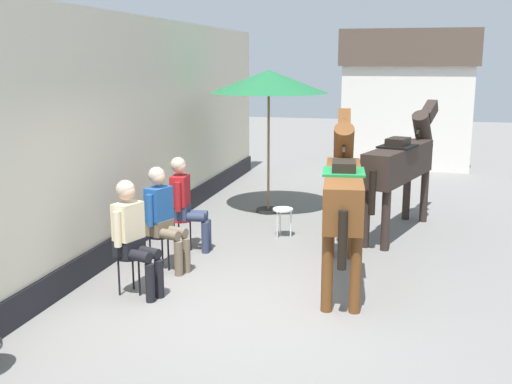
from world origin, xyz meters
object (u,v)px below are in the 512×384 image
(seated_visitor_near, at_px, (133,232))
(seated_visitor_far, at_px, (185,199))
(saddled_horse_near, at_px, (343,190))
(cafe_parasol, at_px, (269,82))
(saddled_horse_far, at_px, (402,162))
(seated_visitor_middle, at_px, (163,213))
(spare_stool_white, at_px, (283,212))

(seated_visitor_near, relative_size, seated_visitor_far, 1.00)
(saddled_horse_near, relative_size, cafe_parasol, 1.16)
(saddled_horse_near, bearing_deg, saddled_horse_far, 74.63)
(seated_visitor_near, xyz_separation_m, seated_visitor_middle, (-0.00, 0.92, 0.00))
(cafe_parasol, height_order, spare_stool_white, cafe_parasol)
(seated_visitor_middle, xyz_separation_m, cafe_parasol, (0.64, 3.45, 1.59))
(seated_visitor_near, relative_size, saddled_horse_near, 0.46)
(cafe_parasol, bearing_deg, spare_stool_white, -69.02)
(seated_visitor_middle, xyz_separation_m, saddled_horse_near, (2.33, 0.23, 0.38))
(saddled_horse_far, bearing_deg, spare_stool_white, -157.23)
(saddled_horse_far, relative_size, cafe_parasol, 1.13)
(saddled_horse_near, bearing_deg, spare_stool_white, 123.18)
(spare_stool_white, bearing_deg, seated_visitor_far, -139.72)
(seated_visitor_far, xyz_separation_m, saddled_horse_far, (3.02, 1.80, 0.38))
(seated_visitor_far, xyz_separation_m, cafe_parasol, (0.66, 2.58, 1.59))
(saddled_horse_near, distance_m, cafe_parasol, 3.83)
(seated_visitor_middle, relative_size, spare_stool_white, 3.02)
(seated_visitor_far, xyz_separation_m, saddled_horse_near, (2.35, -0.64, 0.38))
(saddled_horse_near, distance_m, spare_stool_white, 2.16)
(seated_visitor_far, relative_size, saddled_horse_near, 0.46)
(seated_visitor_near, height_order, seated_visitor_middle, same)
(cafe_parasol, relative_size, spare_stool_white, 5.61)
(seated_visitor_middle, distance_m, seated_visitor_far, 0.88)
(cafe_parasol, bearing_deg, seated_visitor_far, -104.37)
(seated_visitor_near, height_order, cafe_parasol, cafe_parasol)
(saddled_horse_far, relative_size, spare_stool_white, 6.31)
(seated_visitor_middle, height_order, saddled_horse_far, saddled_horse_far)
(seated_visitor_middle, relative_size, seated_visitor_far, 1.00)
(saddled_horse_far, bearing_deg, seated_visitor_middle, -138.27)
(saddled_horse_far, bearing_deg, cafe_parasol, 161.88)
(seated_visitor_middle, distance_m, spare_stool_white, 2.32)
(seated_visitor_far, bearing_deg, cafe_parasol, 75.63)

